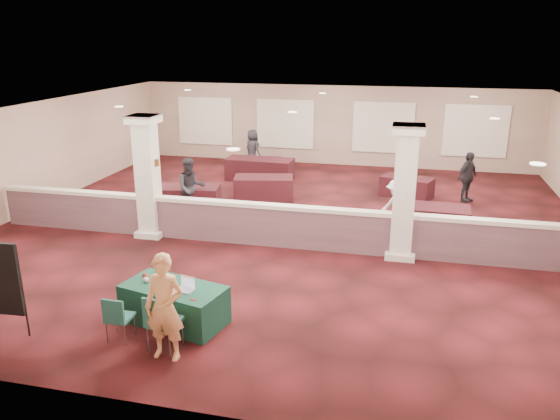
% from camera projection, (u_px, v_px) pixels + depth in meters
% --- Properties ---
extents(ground, '(16.00, 16.00, 0.00)m').
position_uv_depth(ground, '(292.00, 227.00, 15.23)').
color(ground, '#491216').
rests_on(ground, ground).
extents(wall_back, '(16.00, 0.04, 3.20)m').
position_uv_depth(wall_back, '(333.00, 126.00, 22.15)').
color(wall_back, gray).
rests_on(wall_back, ground).
extents(wall_front, '(16.00, 0.04, 3.20)m').
position_uv_depth(wall_front, '(167.00, 309.00, 7.33)').
color(wall_front, gray).
rests_on(wall_front, ground).
extents(wall_left, '(0.04, 16.00, 3.20)m').
position_uv_depth(wall_left, '(34.00, 157.00, 16.49)').
color(wall_left, gray).
rests_on(wall_left, ground).
extents(ceiling, '(16.00, 16.00, 0.02)m').
position_uv_depth(ceiling, '(292.00, 112.00, 14.25)').
color(ceiling, silver).
rests_on(ceiling, wall_back).
extents(partition_wall, '(15.60, 0.28, 1.10)m').
position_uv_depth(partition_wall, '(279.00, 225.00, 13.67)').
color(partition_wall, '#563A44').
rests_on(partition_wall, ground).
extents(column_left, '(0.72, 0.72, 3.20)m').
position_uv_depth(column_left, '(148.00, 176.00, 14.11)').
color(column_left, white).
rests_on(column_left, ground).
extents(column_right, '(0.72, 0.72, 3.20)m').
position_uv_depth(column_right, '(404.00, 191.00, 12.68)').
color(column_right, white).
rests_on(column_right, ground).
extents(sconce_left, '(0.12, 0.12, 0.18)m').
position_uv_depth(sconce_left, '(137.00, 161.00, 14.06)').
color(sconce_left, brown).
rests_on(sconce_left, column_left).
extents(sconce_right, '(0.12, 0.12, 0.18)m').
position_uv_depth(sconce_right, '(157.00, 163.00, 13.93)').
color(sconce_right, brown).
rests_on(sconce_right, column_left).
extents(near_table, '(2.05, 1.35, 0.72)m').
position_uv_depth(near_table, '(174.00, 304.00, 10.09)').
color(near_table, '#103B2D').
rests_on(near_table, ground).
extents(conf_chair_main, '(0.56, 0.57, 1.02)m').
position_uv_depth(conf_chair_main, '(161.00, 319.00, 9.08)').
color(conf_chair_main, '#205F57').
rests_on(conf_chair_main, ground).
extents(conf_chair_side, '(0.42, 0.43, 0.84)m').
position_uv_depth(conf_chair_side, '(117.00, 315.00, 9.41)').
color(conf_chair_side, '#205F57').
rests_on(conf_chair_side, ground).
extents(woman, '(0.66, 0.44, 1.82)m').
position_uv_depth(woman, '(165.00, 307.00, 8.81)').
color(woman, tan).
rests_on(woman, ground).
extents(far_table_front_left, '(2.07, 1.29, 0.78)m').
position_uv_depth(far_table_front_left, '(187.00, 199.00, 16.47)').
color(far_table_front_left, black).
rests_on(far_table_front_left, ground).
extents(far_table_front_center, '(2.04, 1.32, 0.76)m').
position_uv_depth(far_table_front_center, '(264.00, 188.00, 17.65)').
color(far_table_front_center, black).
rests_on(far_table_front_center, ground).
extents(far_table_front_right, '(1.96, 1.04, 0.78)m').
position_uv_depth(far_table_front_right, '(432.00, 220.00, 14.56)').
color(far_table_front_right, black).
rests_on(far_table_front_right, ground).
extents(far_table_back_left, '(1.97, 1.01, 0.79)m').
position_uv_depth(far_table_back_left, '(253.00, 169.00, 20.17)').
color(far_table_back_left, black).
rests_on(far_table_back_left, ground).
extents(far_table_back_center, '(2.00, 1.08, 0.79)m').
position_uv_depth(far_table_back_center, '(266.00, 170.00, 20.00)').
color(far_table_back_center, black).
rests_on(far_table_back_center, ground).
extents(far_table_back_right, '(1.82, 1.33, 0.66)m').
position_uv_depth(far_table_back_right, '(407.00, 187.00, 17.97)').
color(far_table_back_right, black).
rests_on(far_table_back_right, ground).
extents(attendee_a, '(0.96, 0.86, 1.76)m').
position_uv_depth(attendee_a, '(191.00, 188.00, 15.81)').
color(attendee_a, black).
rests_on(attendee_a, ground).
extents(attendee_b, '(1.02, 1.00, 1.53)m').
position_uv_depth(attendee_b, '(396.00, 208.00, 14.38)').
color(attendee_b, '#B9B9B5').
rests_on(attendee_b, ground).
extents(attendee_c, '(0.95, 1.02, 1.61)m').
position_uv_depth(attendee_c, '(467.00, 177.00, 17.33)').
color(attendee_c, black).
rests_on(attendee_c, ground).
extents(attendee_d, '(0.87, 0.78, 1.56)m').
position_uv_depth(attendee_d, '(253.00, 149.00, 21.65)').
color(attendee_d, black).
rests_on(attendee_d, ground).
extents(laptop_base, '(0.37, 0.30, 0.02)m').
position_uv_depth(laptop_base, '(185.00, 290.00, 9.80)').
color(laptop_base, silver).
rests_on(laptop_base, near_table).
extents(laptop_screen, '(0.32, 0.09, 0.22)m').
position_uv_depth(laptop_screen, '(188.00, 282.00, 9.87)').
color(laptop_screen, silver).
rests_on(laptop_screen, near_table).
extents(screen_glow, '(0.29, 0.07, 0.19)m').
position_uv_depth(screen_glow, '(188.00, 283.00, 9.86)').
color(screen_glow, silver).
rests_on(screen_glow, near_table).
extents(knitting, '(0.45, 0.38, 0.03)m').
position_uv_depth(knitting, '(167.00, 291.00, 9.74)').
color(knitting, '#D15021').
rests_on(knitting, near_table).
extents(yarn_cream, '(0.11, 0.11, 0.11)m').
position_uv_depth(yarn_cream, '(146.00, 280.00, 10.11)').
color(yarn_cream, '#BFB59D').
rests_on(yarn_cream, near_table).
extents(yarn_red, '(0.10, 0.10, 0.10)m').
position_uv_depth(yarn_red, '(145.00, 276.00, 10.30)').
color(yarn_red, maroon).
rests_on(yarn_red, near_table).
extents(yarn_grey, '(0.10, 0.10, 0.10)m').
position_uv_depth(yarn_grey, '(158.00, 277.00, 10.25)').
color(yarn_grey, '#4C4C51').
rests_on(yarn_grey, near_table).
extents(scissors, '(0.12, 0.06, 0.01)m').
position_uv_depth(scissors, '(193.00, 300.00, 9.46)').
color(scissors, red).
rests_on(scissors, near_table).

